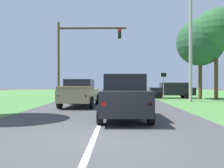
{
  "coord_description": "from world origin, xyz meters",
  "views": [
    {
      "loc": [
        0.65,
        -6.52,
        1.61
      ],
      "look_at": [
        0.27,
        14.21,
        1.55
      ],
      "focal_mm": 36.46,
      "sensor_mm": 36.0,
      "label": 1
    }
  ],
  "objects": [
    {
      "name": "red_suv_near",
      "position": [
        1.0,
        3.96,
        1.04
      ],
      "size": [
        2.25,
        4.98,
        2.0
      ],
      "color": "black",
      "rests_on": "ground_plane"
    },
    {
      "name": "ground_plane",
      "position": [
        0.0,
        9.21,
        0.0
      ],
      "size": [
        120.0,
        120.0,
        0.0
      ],
      "primitive_type": "plane",
      "color": "#424244"
    },
    {
      "name": "utility_pole_right",
      "position": [
        7.15,
        13.4,
        4.87
      ],
      "size": [
        0.28,
        0.28,
        9.73
      ],
      "primitive_type": "cylinder",
      "color": "#9E998E",
      "rests_on": "ground_plane"
    },
    {
      "name": "keep_moving_sign",
      "position": [
        5.24,
        15.5,
        1.77
      ],
      "size": [
        0.6,
        0.09,
        2.79
      ],
      "color": "gray",
      "rests_on": "ground_plane"
    },
    {
      "name": "pickup_truck_lead",
      "position": [
        -1.88,
        9.26,
        0.96
      ],
      "size": [
        2.44,
        5.07,
        1.89
      ],
      "color": "tan",
      "rests_on": "ground_plane"
    },
    {
      "name": "lane_centre_stripe",
      "position": [
        0.0,
        -1.79,
        0.0
      ],
      "size": [
        0.16,
        36.41,
        0.01
      ],
      "primitive_type": "cube",
      "color": "white",
      "rests_on": "ground_plane"
    },
    {
      "name": "traffic_light",
      "position": [
        -3.31,
        15.79,
        5.0
      ],
      "size": [
        6.83,
        0.4,
        7.64
      ],
      "color": "brown",
      "rests_on": "ground_plane"
    },
    {
      "name": "crossing_suv_far",
      "position": [
        6.76,
        18.37,
        0.9
      ],
      "size": [
        4.77,
        2.26,
        1.7
      ],
      "color": "black",
      "rests_on": "ground_plane"
    },
    {
      "name": "oak_tree_right",
      "position": [
        10.39,
        15.76,
        6.75
      ],
      "size": [
        4.29,
        4.29,
        8.93
      ],
      "color": "#4C351E",
      "rests_on": "ground_plane"
    },
    {
      "name": "extra_tree_1",
      "position": [
        9.24,
        16.8,
        5.8
      ],
      "size": [
        4.79,
        4.79,
        8.21
      ],
      "color": "#4C351E",
      "rests_on": "ground_plane"
    }
  ]
}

